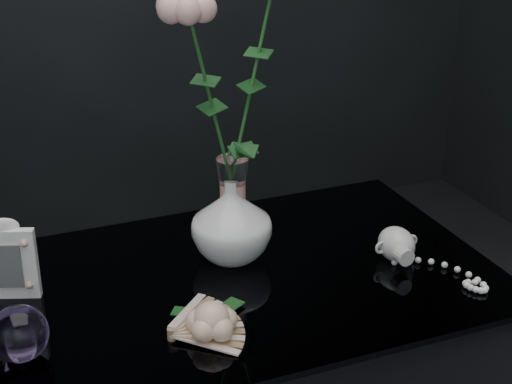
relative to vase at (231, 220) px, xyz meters
name	(u,v)px	position (x,y,z in m)	size (l,w,h in m)	color
vase	(231,220)	(0.00, 0.00, 0.00)	(0.15, 0.15, 0.16)	white
wine_glass	(233,207)	(0.01, 0.01, 0.02)	(0.06, 0.06, 0.19)	white
picture_frame	(5,258)	(-0.40, 0.01, 0.00)	(0.11, 0.08, 0.15)	white
paperweight	(20,334)	(-0.40, -0.17, -0.03)	(0.09, 0.09, 0.09)	#A07AC6
paper_fan	(172,333)	(-0.18, -0.21, -0.07)	(0.23, 0.18, 0.02)	beige
loose_rose	(212,320)	(-0.12, -0.23, -0.05)	(0.14, 0.18, 0.06)	beige
pearl_jar	(397,243)	(0.28, -0.12, -0.04)	(0.22, 0.23, 0.07)	silver
roses	(236,59)	(0.01, 0.00, 0.30)	(0.27, 0.14, 0.46)	#FFAEA3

